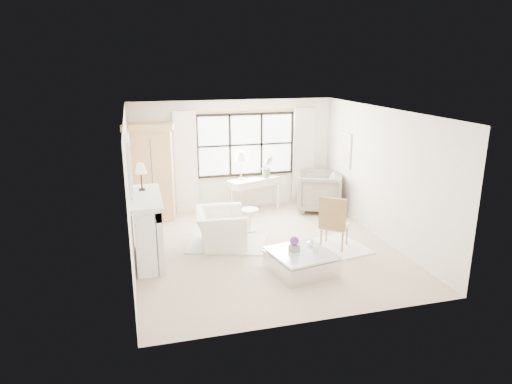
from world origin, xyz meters
TOP-DOWN VIEW (x-y plane):
  - floor at (0.00, 0.00)m, footprint 5.50×5.50m
  - ceiling at (0.00, 0.00)m, footprint 5.50×5.50m
  - wall_back at (0.00, 2.75)m, footprint 5.00×0.00m
  - wall_front at (0.00, -2.75)m, footprint 5.00×0.00m
  - wall_left at (-2.50, 0.00)m, footprint 0.00×5.50m
  - wall_right at (2.50, 0.00)m, footprint 0.00×5.50m
  - window_pane at (0.30, 2.73)m, footprint 2.40×0.02m
  - window_frame at (0.30, 2.72)m, footprint 2.50×0.04m
  - curtain_rod at (0.30, 2.67)m, footprint 3.30×0.04m
  - curtain_left at (-1.20, 2.65)m, footprint 0.55×0.10m
  - curtain_right at (1.80, 2.65)m, footprint 0.55×0.10m
  - fireplace at (-2.27, 0.00)m, footprint 0.58×1.66m
  - mirror_frame at (-2.47, 0.00)m, footprint 0.05×1.15m
  - mirror_glass at (-2.44, 0.00)m, footprint 0.02×1.00m
  - art_frame at (2.47, 1.70)m, footprint 0.04×0.62m
  - art_canvas at (2.45, 1.70)m, footprint 0.01×0.52m
  - mantel_lamp at (-2.28, 0.38)m, footprint 0.22×0.22m
  - armoire at (-2.02, 2.45)m, footprint 1.23×0.89m
  - console_table at (0.43, 2.46)m, footprint 1.37×0.89m
  - console_lamp at (0.11, 2.45)m, footprint 0.28×0.28m
  - orchid_plant at (0.79, 2.48)m, footprint 0.30×0.25m
  - side_table at (-0.06, 1.00)m, footprint 0.40×0.40m
  - rug_left at (-0.68, 0.38)m, footprint 1.82×1.54m
  - rug_right at (1.14, -0.41)m, footprint 1.72×1.41m
  - club_armchair at (-0.81, 0.39)m, footprint 1.09×1.21m
  - wingback_chair at (1.98, 1.97)m, footprint 1.39×1.38m
  - french_chair at (1.32, -0.37)m, footprint 0.68×0.68m
  - coffee_table at (0.32, -1.20)m, footprint 1.17×1.17m
  - planter_box at (0.21, -1.13)m, footprint 0.18×0.18m
  - planter_flowers at (0.21, -1.13)m, footprint 0.16×0.16m
  - pillar_candle at (0.54, -1.30)m, footprint 0.09×0.09m
  - coffee_vase at (0.56, -0.99)m, footprint 0.16×0.16m

SIDE VIEW (x-z plane):
  - floor at x=0.00m, z-range 0.00..0.00m
  - rug_left at x=-0.68m, z-range 0.00..0.03m
  - rug_right at x=1.14m, z-range 0.00..0.03m
  - coffee_table at x=0.32m, z-range -0.01..0.37m
  - french_chair at x=1.32m, z-range -0.23..0.85m
  - side_table at x=-0.06m, z-range 0.08..0.58m
  - club_armchair at x=-0.81m, z-range 0.00..0.72m
  - console_table at x=0.43m, z-range 0.00..0.80m
  - planter_box at x=0.21m, z-range 0.38..0.49m
  - pillar_candle at x=0.54m, z-range 0.38..0.50m
  - coffee_vase at x=0.56m, z-range 0.38..0.52m
  - wingback_chair at x=1.98m, z-range 0.00..0.96m
  - planter_flowers at x=0.21m, z-range 0.49..0.65m
  - fireplace at x=-2.27m, z-range 0.02..1.28m
  - orchid_plant at x=0.79m, z-range 0.80..1.33m
  - armoire at x=-2.02m, z-range 0.02..2.26m
  - curtain_left at x=-1.20m, z-range 0.00..2.47m
  - curtain_right at x=1.80m, z-range 0.00..2.47m
  - wall_left at x=-2.50m, z-range -1.40..4.10m
  - wall_right at x=2.50m, z-range -1.40..4.10m
  - wall_back at x=0.00m, z-range -1.15..3.85m
  - wall_front at x=0.00m, z-range -1.15..3.85m
  - console_lamp at x=0.11m, z-range 1.01..1.70m
  - art_frame at x=2.47m, z-range 1.14..1.96m
  - art_canvas at x=2.45m, z-range 1.19..1.91m
  - window_pane at x=0.30m, z-range 0.85..2.35m
  - window_frame at x=0.30m, z-range 0.85..2.35m
  - mantel_lamp at x=-2.28m, z-range 1.40..1.91m
  - mirror_frame at x=-2.47m, z-range 1.37..2.31m
  - mirror_glass at x=-2.44m, z-range 1.44..2.24m
  - curtain_rod at x=0.30m, z-range 2.45..2.49m
  - ceiling at x=0.00m, z-range 2.70..2.70m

